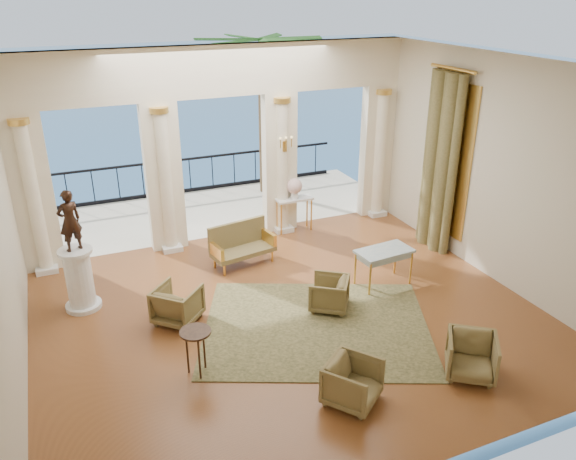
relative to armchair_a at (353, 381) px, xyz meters
name	(u,v)px	position (x,y,z in m)	size (l,w,h in m)	color
floor	(289,315)	(0.07, 2.53, -0.37)	(9.00, 9.00, 0.00)	#4B2813
room_walls	(319,188)	(0.07, 1.41, 2.50)	(9.00, 9.00, 9.00)	beige
arcade	(222,133)	(0.07, 6.35, 2.21)	(9.00, 0.56, 4.50)	beige
terrace	(206,211)	(0.07, 8.33, -0.42)	(10.00, 3.60, 0.10)	beige
balustrade	(190,178)	(0.07, 9.93, 0.04)	(9.00, 0.06, 1.03)	black
palm_tree	(261,48)	(2.07, 9.13, 3.72)	(2.00, 2.00, 4.50)	#4C3823
sea	(80,96)	(0.07, 62.53, -6.37)	(160.00, 160.00, 0.00)	#264C84
curtain	(439,163)	(4.36, 4.03, 1.65)	(0.33, 1.40, 4.09)	brown
window_frame	(447,159)	(4.54, 4.03, 1.73)	(0.04, 1.60, 3.40)	gold
wall_sconce	(285,145)	(1.47, 6.03, 1.85)	(0.30, 0.11, 0.33)	gold
rug	(317,327)	(0.37, 1.97, -0.36)	(4.00, 3.11, 0.02)	#2C331B
armchair_a	(353,381)	(0.00, 0.00, 0.00)	(0.73, 0.68, 0.75)	#3F361C
armchair_b	(472,354)	(2.01, -0.18, 0.01)	(0.74, 0.69, 0.76)	#3F361C
armchair_c	(329,292)	(0.87, 2.46, -0.02)	(0.69, 0.64, 0.71)	#3F361C
armchair_d	(177,303)	(-1.86, 3.16, 0.01)	(0.74, 0.70, 0.77)	#3F361C
settee	(241,244)	(-0.04, 4.92, 0.08)	(1.48, 0.84, 0.92)	#3F361C
game_table	(384,254)	(2.31, 2.87, 0.32)	(1.17, 0.71, 0.77)	#93B0BB
pedestal	(80,280)	(-3.43, 4.33, 0.21)	(0.67, 0.67, 1.22)	silver
statue	(70,221)	(-3.43, 4.33, 1.43)	(0.42, 0.28, 1.15)	black
console_table	(294,204)	(1.74, 6.08, 0.34)	(0.91, 0.36, 0.86)	silver
urn	(294,187)	(1.74, 6.08, 0.78)	(0.38, 0.38, 0.50)	white
side_table	(196,337)	(-1.93, 1.53, 0.31)	(0.49, 0.49, 0.80)	black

